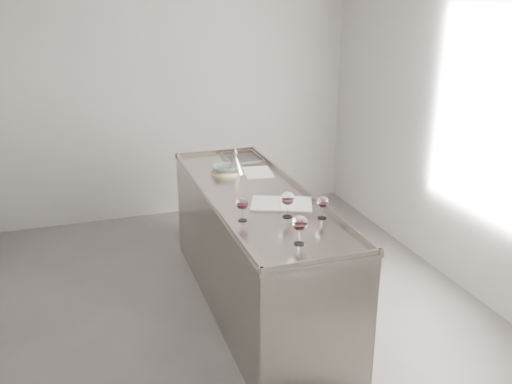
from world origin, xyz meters
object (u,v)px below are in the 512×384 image
object	(u,v)px
counter	(256,251)
wine_funnel	(235,165)
wine_glass_left	(242,204)
wine_glass_small	(323,203)
wine_glass_middle	(300,224)
notebook	(282,204)
ceramic_bowl	(225,169)
wine_glass_right	(288,199)

from	to	relation	value
counter	wine_funnel	xyz separation A→B (m)	(0.00, 0.55, 0.54)
wine_glass_left	wine_glass_small	size ratio (longest dim) A/B	1.10
wine_glass_middle	notebook	size ratio (longest dim) A/B	0.37
wine_funnel	counter	bearing A→B (deg)	-90.46
notebook	ceramic_bowl	size ratio (longest dim) A/B	2.58
wine_glass_middle	ceramic_bowl	bearing A→B (deg)	92.09
counter	ceramic_bowl	distance (m)	0.76
wine_glass_left	wine_glass_small	xyz separation A→B (m)	(0.52, -0.13, -0.01)
wine_glass_middle	notebook	bearing A→B (deg)	78.33
wine_glass_left	ceramic_bowl	distance (m)	1.03
ceramic_bowl	wine_glass_middle	bearing A→B (deg)	-87.91
counter	wine_glass_small	bearing A→B (deg)	-64.85
wine_glass_right	notebook	world-z (taller)	wine_glass_right
wine_glass_left	wine_glass_right	distance (m)	0.31
wine_funnel	notebook	bearing A→B (deg)	-82.97
wine_funnel	ceramic_bowl	bearing A→B (deg)	176.80
ceramic_bowl	notebook	bearing A→B (deg)	-77.07
counter	wine_funnel	distance (m)	0.77
wine_glass_small	ceramic_bowl	bearing A→B (deg)	107.39
wine_glass_left	wine_glass_middle	size ratio (longest dim) A/B	0.91
wine_glass_right	wine_funnel	bearing A→B (deg)	93.00
wine_glass_left	notebook	distance (m)	0.42
counter	notebook	xyz separation A→B (m)	(0.11, -0.26, 0.47)
wine_glass_small	wine_funnel	world-z (taller)	wine_funnel
wine_glass_right	notebook	size ratio (longest dim) A/B	0.36
notebook	counter	bearing A→B (deg)	134.12
wine_glass_small	notebook	world-z (taller)	wine_glass_small
wine_glass_middle	wine_glass_right	distance (m)	0.43
wine_glass_left	ceramic_bowl	xyz separation A→B (m)	(0.16, 1.02, -0.08)
counter	wine_glass_small	world-z (taller)	wine_glass_small
counter	wine_glass_small	xyz separation A→B (m)	(0.27, -0.59, 0.58)
counter	wine_funnel	bearing A→B (deg)	89.54
wine_glass_small	wine_funnel	distance (m)	1.17
notebook	wine_glass_right	bearing A→B (deg)	-78.99
wine_glass_left	notebook	xyz separation A→B (m)	(0.35, 0.19, -0.11)
notebook	wine_funnel	distance (m)	0.83
wine_glass_right	ceramic_bowl	size ratio (longest dim) A/B	0.94
counter	wine_glass_right	bearing A→B (deg)	-83.14
wine_glass_middle	wine_glass_right	size ratio (longest dim) A/B	1.00
ceramic_bowl	wine_glass_small	bearing A→B (deg)	-72.61
counter	wine_glass_left	world-z (taller)	wine_glass_left
wine_glass_right	ceramic_bowl	world-z (taller)	wine_glass_right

